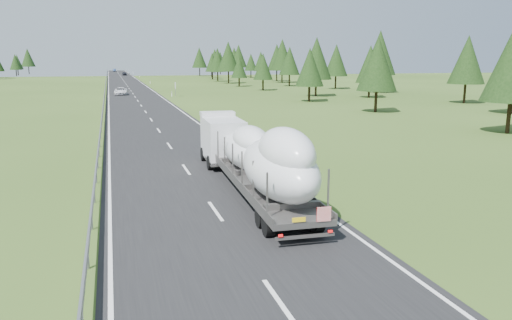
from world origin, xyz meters
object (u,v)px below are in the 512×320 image
object	(u,v)px
distant_car_blue	(114,70)
distant_car_dark	(124,74)
boat_truck	(254,154)
highway_sign	(175,87)
distant_van	(121,91)

from	to	relation	value
distant_car_blue	distant_car_dark	bearing A→B (deg)	-85.03
boat_truck	distant_car_dark	size ratio (longest dim) A/B	4.12
highway_sign	distant_car_blue	bearing A→B (deg)	92.55
distant_car_blue	highway_sign	bearing A→B (deg)	-85.20
boat_truck	distant_car_blue	bearing A→B (deg)	90.87
distant_car_dark	distant_car_blue	distance (m)	68.68
distant_car_dark	boat_truck	bearing A→B (deg)	-91.84
highway_sign	distant_van	bearing A→B (deg)	142.51
boat_truck	distant_van	bearing A→B (deg)	93.65
highway_sign	distant_car_blue	world-z (taller)	highway_sign
boat_truck	distant_car_blue	distance (m)	262.14
highway_sign	distant_van	xyz separation A→B (m)	(-9.50, 7.29, -1.11)
highway_sign	distant_car_blue	xyz separation A→B (m)	(-8.63, 193.52, -1.05)
highway_sign	distant_car_dark	bearing A→B (deg)	92.46
boat_truck	distant_van	xyz separation A→B (m)	(-4.84, 75.88, -1.38)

